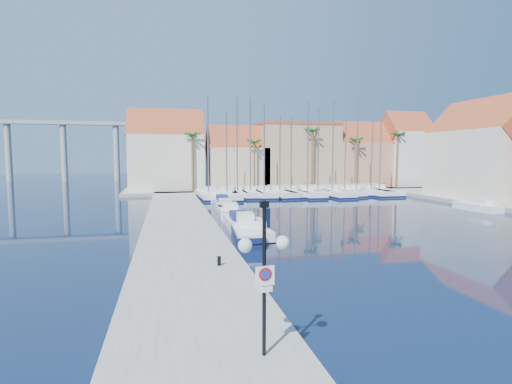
# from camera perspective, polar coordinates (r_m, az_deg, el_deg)

# --- Properties ---
(ground) EXTENTS (260.00, 260.00, 0.00)m
(ground) POSITION_cam_1_polar(r_m,az_deg,el_deg) (24.83, 11.78, -9.30)
(ground) COLOR black
(ground) RESTS_ON ground
(quay_west) EXTENTS (6.00, 77.00, 0.50)m
(quay_west) POSITION_cam_1_polar(r_m,az_deg,el_deg) (35.87, -10.85, -4.39)
(quay_west) COLOR gray
(quay_west) RESTS_ON ground
(shore_north) EXTENTS (54.00, 16.00, 0.50)m
(shore_north) POSITION_cam_1_polar(r_m,az_deg,el_deg) (72.92, 3.35, 0.54)
(shore_north) COLOR gray
(shore_north) RESTS_ON ground
(lamp_post) EXTENTS (1.51, 0.53, 4.45)m
(lamp_post) POSITION_cam_1_polar(r_m,az_deg,el_deg) (11.25, 1.19, -8.96)
(lamp_post) COLOR black
(lamp_post) RESTS_ON quay_west
(bollard) EXTENTS (0.19, 0.19, 0.49)m
(bollard) POSITION_cam_1_polar(r_m,az_deg,el_deg) (21.04, -5.30, -9.77)
(bollard) COLOR black
(bollard) RESTS_ON quay_west
(fishing_boat) EXTENTS (2.28, 5.67, 1.94)m
(fishing_boat) POSITION_cam_1_polar(r_m,az_deg,el_deg) (28.98, -1.33, -5.79)
(fishing_boat) COLOR #0D1951
(fishing_boat) RESTS_ON ground
(motorboat_west_0) EXTENTS (2.05, 6.11, 1.40)m
(motorboat_west_0) POSITION_cam_1_polar(r_m,az_deg,el_deg) (30.75, -0.50, -5.41)
(motorboat_west_0) COLOR white
(motorboat_west_0) RESTS_ON ground
(motorboat_west_1) EXTENTS (2.41, 6.93, 1.40)m
(motorboat_west_1) POSITION_cam_1_polar(r_m,az_deg,el_deg) (34.89, -2.47, -4.14)
(motorboat_west_1) COLOR white
(motorboat_west_1) RESTS_ON ground
(motorboat_west_2) EXTENTS (2.56, 6.59, 1.40)m
(motorboat_west_2) POSITION_cam_1_polar(r_m,az_deg,el_deg) (41.01, -3.79, -2.74)
(motorboat_west_2) COLOR white
(motorboat_west_2) RESTS_ON ground
(motorboat_west_3) EXTENTS (1.78, 5.38, 1.40)m
(motorboat_west_3) POSITION_cam_1_polar(r_m,az_deg,el_deg) (44.73, -4.52, -2.08)
(motorboat_west_3) COLOR white
(motorboat_west_3) RESTS_ON ground
(motorboat_west_4) EXTENTS (2.10, 6.05, 1.40)m
(motorboat_west_4) POSITION_cam_1_polar(r_m,az_deg,el_deg) (49.69, -4.96, -1.35)
(motorboat_west_4) COLOR white
(motorboat_west_4) RESTS_ON ground
(motorboat_west_5) EXTENTS (2.13, 6.11, 1.40)m
(motorboat_west_5) POSITION_cam_1_polar(r_m,az_deg,el_deg) (55.39, -5.66, -0.68)
(motorboat_west_5) COLOR white
(motorboat_west_5) RESTS_ON ground
(motorboat_west_6) EXTENTS (2.26, 5.86, 1.40)m
(motorboat_west_6) POSITION_cam_1_polar(r_m,az_deg,el_deg) (59.54, -6.47, -0.28)
(motorboat_west_6) COLOR white
(motorboat_west_6) RESTS_ON ground
(motorboat_east_1) EXTENTS (2.15, 5.62, 1.40)m
(motorboat_east_1) POSITION_cam_1_polar(r_m,az_deg,el_deg) (51.25, 29.11, -1.80)
(motorboat_east_1) COLOR white
(motorboat_east_1) RESTS_ON ground
(sailboat_0) EXTENTS (3.12, 10.23, 14.41)m
(sailboat_0) POSITION_cam_1_polar(r_m,az_deg,el_deg) (58.22, -6.88, -0.31)
(sailboat_0) COLOR white
(sailboat_0) RESTS_ON ground
(sailboat_1) EXTENTS (3.18, 11.65, 12.21)m
(sailboat_1) POSITION_cam_1_polar(r_m,az_deg,el_deg) (57.99, -4.27, -0.36)
(sailboat_1) COLOR white
(sailboat_1) RESTS_ON ground
(sailboat_2) EXTENTS (2.60, 8.67, 14.81)m
(sailboat_2) POSITION_cam_1_polar(r_m,az_deg,el_deg) (59.72, -2.75, -0.10)
(sailboat_2) COLOR white
(sailboat_2) RESTS_ON ground
(sailboat_3) EXTENTS (3.07, 10.00, 14.54)m
(sailboat_3) POSITION_cam_1_polar(r_m,az_deg,el_deg) (59.94, -0.89, -0.11)
(sailboat_3) COLOR white
(sailboat_3) RESTS_ON ground
(sailboat_4) EXTENTS (2.72, 9.43, 13.65)m
(sailboat_4) POSITION_cam_1_polar(r_m,az_deg,el_deg) (59.61, 1.06, -0.14)
(sailboat_4) COLOR white
(sailboat_4) RESTS_ON ground
(sailboat_5) EXTENTS (3.65, 10.86, 12.07)m
(sailboat_5) POSITION_cam_1_polar(r_m,az_deg,el_deg) (60.53, 3.21, -0.11)
(sailboat_5) COLOR white
(sailboat_5) RESTS_ON ground
(sailboat_6) EXTENTS (3.31, 10.54, 11.75)m
(sailboat_6) POSITION_cam_1_polar(r_m,az_deg,el_deg) (61.28, 4.80, -0.05)
(sailboat_6) COLOR white
(sailboat_6) RESTS_ON ground
(sailboat_7) EXTENTS (3.08, 11.06, 14.26)m
(sailboat_7) POSITION_cam_1_polar(r_m,az_deg,el_deg) (61.25, 7.15, -0.06)
(sailboat_7) COLOR white
(sailboat_7) RESTS_ON ground
(sailboat_8) EXTENTS (2.63, 8.35, 13.25)m
(sailboat_8) POSITION_cam_1_polar(r_m,az_deg,el_deg) (63.05, 8.66, 0.11)
(sailboat_8) COLOR white
(sailboat_8) RESTS_ON ground
(sailboat_9) EXTENTS (3.74, 11.74, 14.16)m
(sailboat_9) POSITION_cam_1_polar(r_m,az_deg,el_deg) (62.45, 10.54, -0.01)
(sailboat_9) COLOR white
(sailboat_9) RESTS_ON ground
(sailboat_10) EXTENTS (3.49, 10.20, 11.70)m
(sailboat_10) POSITION_cam_1_polar(r_m,az_deg,el_deg) (63.84, 12.28, 0.06)
(sailboat_10) COLOR white
(sailboat_10) RESTS_ON ground
(sailboat_11) EXTENTS (2.51, 8.62, 14.95)m
(sailboat_11) POSITION_cam_1_polar(r_m,az_deg,el_deg) (65.19, 13.93, 0.21)
(sailboat_11) COLOR white
(sailboat_11) RESTS_ON ground
(sailboat_12) EXTENTS (3.29, 10.89, 12.67)m
(sailboat_12) POSITION_cam_1_polar(r_m,az_deg,el_deg) (65.48, 15.82, 0.11)
(sailboat_12) COLOR white
(sailboat_12) RESTS_ON ground
(sailboat_13) EXTENTS (3.41, 11.69, 13.59)m
(sailboat_13) POSITION_cam_1_polar(r_m,az_deg,el_deg) (66.74, 16.93, 0.17)
(sailboat_13) COLOR white
(sailboat_13) RESTS_ON ground
(building_0) EXTENTS (12.30, 9.00, 13.50)m
(building_0) POSITION_cam_1_polar(r_m,az_deg,el_deg) (68.86, -12.67, 5.38)
(building_0) COLOR beige
(building_0) RESTS_ON shore_north
(building_1) EXTENTS (10.30, 8.00, 11.00)m
(building_1) POSITION_cam_1_polar(r_m,az_deg,el_deg) (69.91, -2.74, 4.49)
(building_1) COLOR #CCB690
(building_1) RESTS_ON shore_north
(building_2) EXTENTS (14.20, 10.20, 11.50)m
(building_2) POSITION_cam_1_polar(r_m,az_deg,el_deg) (73.56, 5.63, 5.25)
(building_2) COLOR tan
(building_2) RESTS_ON shore_north
(building_3) EXTENTS (10.30, 8.00, 12.00)m
(building_3) POSITION_cam_1_polar(r_m,az_deg,el_deg) (77.26, 14.38, 4.82)
(building_3) COLOR #B5785B
(building_3) RESTS_ON shore_north
(building_4) EXTENTS (8.30, 8.00, 14.00)m
(building_4) POSITION_cam_1_polar(r_m,az_deg,el_deg) (80.90, 20.43, 5.45)
(building_4) COLOR silver
(building_4) RESTS_ON shore_north
(building_6) EXTENTS (9.00, 14.30, 13.50)m
(building_6) POSITION_cam_1_polar(r_m,az_deg,el_deg) (62.21, 29.98, 4.84)
(building_6) COLOR beige
(building_6) RESTS_ON shore_east
(palm_0) EXTENTS (2.60, 2.60, 10.15)m
(palm_0) POSITION_cam_1_polar(r_m,az_deg,el_deg) (64.05, -9.10, 7.75)
(palm_0) COLOR brown
(palm_0) RESTS_ON shore_north
(palm_1) EXTENTS (2.60, 2.60, 9.15)m
(palm_1) POSITION_cam_1_polar(r_m,az_deg,el_deg) (65.41, -0.25, 6.93)
(palm_1) COLOR brown
(palm_1) RESTS_ON shore_north
(palm_2) EXTENTS (2.60, 2.60, 11.15)m
(palm_2) POSITION_cam_1_polar(r_m,az_deg,el_deg) (68.34, 8.06, 8.38)
(palm_2) COLOR brown
(palm_2) RESTS_ON shore_north
(palm_3) EXTENTS (2.60, 2.60, 9.65)m
(palm_3) POSITION_cam_1_polar(r_m,az_deg,el_deg) (71.48, 14.10, 7.01)
(palm_3) COLOR brown
(palm_3) RESTS_ON shore_north
(palm_4) EXTENTS (2.60, 2.60, 10.65)m
(palm_4) POSITION_cam_1_polar(r_m,az_deg,el_deg) (75.44, 19.60, 7.48)
(palm_4) COLOR brown
(palm_4) RESTS_ON shore_north
(viaduct) EXTENTS (48.00, 2.20, 14.45)m
(viaduct) POSITION_cam_1_polar(r_m,az_deg,el_deg) (107.92, -28.45, 6.75)
(viaduct) COLOR #9E9E99
(viaduct) RESTS_ON ground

